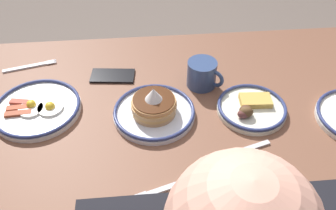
{
  "coord_description": "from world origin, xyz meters",
  "views": [
    {
      "loc": [
        0.1,
        0.82,
        1.52
      ],
      "look_at": [
        0.03,
        0.03,
        0.78
      ],
      "focal_mm": 39.24,
      "sensor_mm": 36.0,
      "label": 1
    }
  ],
  "objects_px": {
    "plate_center_pancakes": "(37,108)",
    "coffee_mug": "(202,74)",
    "plate_near_main": "(154,109)",
    "fork_far": "(30,66)",
    "cell_phone": "(113,76)",
    "fork_near": "(174,186)",
    "butter_knife": "(234,153)",
    "plate_far_side": "(251,108)"
  },
  "relations": [
    {
      "from": "plate_center_pancakes",
      "to": "coffee_mug",
      "type": "xyz_separation_m",
      "value": [
        -0.51,
        -0.08,
        0.03
      ]
    },
    {
      "from": "plate_near_main",
      "to": "fork_far",
      "type": "xyz_separation_m",
      "value": [
        0.41,
        -0.28,
        -0.02
      ]
    },
    {
      "from": "cell_phone",
      "to": "fork_near",
      "type": "relative_size",
      "value": 0.72
    },
    {
      "from": "butter_knife",
      "to": "plate_far_side",
      "type": "bearing_deg",
      "value": -118.92
    },
    {
      "from": "plate_center_pancakes",
      "to": "fork_near",
      "type": "bearing_deg",
      "value": 141.18
    },
    {
      "from": "plate_near_main",
      "to": "butter_knife",
      "type": "xyz_separation_m",
      "value": [
        -0.2,
        0.17,
        -0.02
      ]
    },
    {
      "from": "plate_center_pancakes",
      "to": "fork_near",
      "type": "distance_m",
      "value": 0.49
    },
    {
      "from": "plate_near_main",
      "to": "fork_far",
      "type": "distance_m",
      "value": 0.5
    },
    {
      "from": "plate_near_main",
      "to": "plate_far_side",
      "type": "xyz_separation_m",
      "value": [
        -0.29,
        0.01,
        -0.01
      ]
    },
    {
      "from": "coffee_mug",
      "to": "fork_near",
      "type": "bearing_deg",
      "value": 71.11
    },
    {
      "from": "plate_center_pancakes",
      "to": "cell_phone",
      "type": "bearing_deg",
      "value": -146.17
    },
    {
      "from": "plate_near_main",
      "to": "plate_center_pancakes",
      "type": "relative_size",
      "value": 0.93
    },
    {
      "from": "coffee_mug",
      "to": "plate_center_pancakes",
      "type": "bearing_deg",
      "value": 8.9
    },
    {
      "from": "plate_center_pancakes",
      "to": "fork_far",
      "type": "bearing_deg",
      "value": -74.25
    },
    {
      "from": "plate_center_pancakes",
      "to": "cell_phone",
      "type": "relative_size",
      "value": 1.8
    },
    {
      "from": "cell_phone",
      "to": "plate_center_pancakes",
      "type": "bearing_deg",
      "value": 40.11
    },
    {
      "from": "cell_phone",
      "to": "butter_knife",
      "type": "distance_m",
      "value": 0.49
    },
    {
      "from": "plate_center_pancakes",
      "to": "fork_far",
      "type": "relative_size",
      "value": 1.45
    },
    {
      "from": "fork_near",
      "to": "plate_near_main",
      "type": "bearing_deg",
      "value": -82.99
    },
    {
      "from": "coffee_mug",
      "to": "cell_phone",
      "type": "xyz_separation_m",
      "value": [
        0.29,
        -0.07,
        -0.04
      ]
    },
    {
      "from": "coffee_mug",
      "to": "cell_phone",
      "type": "relative_size",
      "value": 0.78
    },
    {
      "from": "plate_far_side",
      "to": "coffee_mug",
      "type": "relative_size",
      "value": 1.85
    },
    {
      "from": "plate_near_main",
      "to": "plate_center_pancakes",
      "type": "height_order",
      "value": "plate_near_main"
    },
    {
      "from": "plate_near_main",
      "to": "plate_center_pancakes",
      "type": "bearing_deg",
      "value": -8.09
    },
    {
      "from": "fork_near",
      "to": "plate_center_pancakes",
      "type": "bearing_deg",
      "value": -38.82
    },
    {
      "from": "plate_far_side",
      "to": "butter_knife",
      "type": "xyz_separation_m",
      "value": [
        0.09,
        0.16,
        -0.01
      ]
    },
    {
      "from": "plate_near_main",
      "to": "fork_near",
      "type": "relative_size",
      "value": 1.2
    },
    {
      "from": "plate_far_side",
      "to": "cell_phone",
      "type": "relative_size",
      "value": 1.44
    },
    {
      "from": "plate_center_pancakes",
      "to": "plate_far_side",
      "type": "height_order",
      "value": "plate_far_side"
    },
    {
      "from": "plate_near_main",
      "to": "cell_phone",
      "type": "height_order",
      "value": "plate_near_main"
    },
    {
      "from": "coffee_mug",
      "to": "fork_far",
      "type": "height_order",
      "value": "coffee_mug"
    },
    {
      "from": "plate_near_main",
      "to": "plate_far_side",
      "type": "distance_m",
      "value": 0.29
    },
    {
      "from": "plate_near_main",
      "to": "butter_knife",
      "type": "height_order",
      "value": "plate_near_main"
    },
    {
      "from": "plate_far_side",
      "to": "fork_far",
      "type": "distance_m",
      "value": 0.76
    },
    {
      "from": "plate_far_side",
      "to": "cell_phone",
      "type": "xyz_separation_m",
      "value": [
        0.42,
        -0.21,
        -0.01
      ]
    },
    {
      "from": "plate_near_main",
      "to": "fork_far",
      "type": "relative_size",
      "value": 1.36
    },
    {
      "from": "cell_phone",
      "to": "fork_far",
      "type": "bearing_deg",
      "value": -9.6
    },
    {
      "from": "plate_center_pancakes",
      "to": "cell_phone",
      "type": "xyz_separation_m",
      "value": [
        -0.22,
        -0.15,
        -0.01
      ]
    },
    {
      "from": "fork_near",
      "to": "fork_far",
      "type": "relative_size",
      "value": 1.13
    },
    {
      "from": "plate_center_pancakes",
      "to": "plate_far_side",
      "type": "relative_size",
      "value": 1.25
    },
    {
      "from": "plate_far_side",
      "to": "plate_near_main",
      "type": "bearing_deg",
      "value": -1.78
    },
    {
      "from": "plate_near_main",
      "to": "fork_near",
      "type": "bearing_deg",
      "value": 97.01
    }
  ]
}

